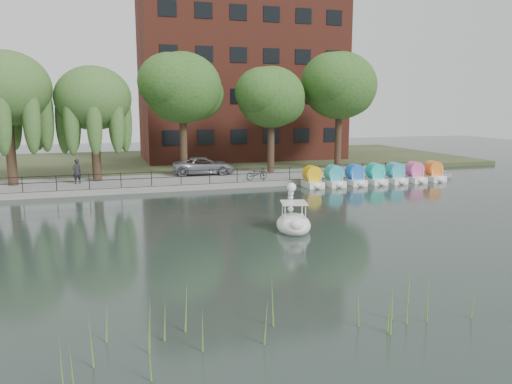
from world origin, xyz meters
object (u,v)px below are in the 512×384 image
bicycle (257,173)px  pedestrian (77,170)px  minivan (204,165)px  swan_boat (293,221)px

bicycle → pedestrian: pedestrian is taller
minivan → bicycle: size_ratio=3.28×
minivan → bicycle: (3.09, -4.08, -0.28)m
bicycle → swan_boat: swan_boat is taller
minivan → swan_boat: bearing=-170.8°
bicycle → pedestrian: (-12.47, 2.04, 0.49)m
pedestrian → swan_boat: (10.10, -15.25, -0.92)m
minivan → bicycle: 5.12m
minivan → bicycle: minivan is taller
pedestrian → swan_boat: bearing=93.2°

